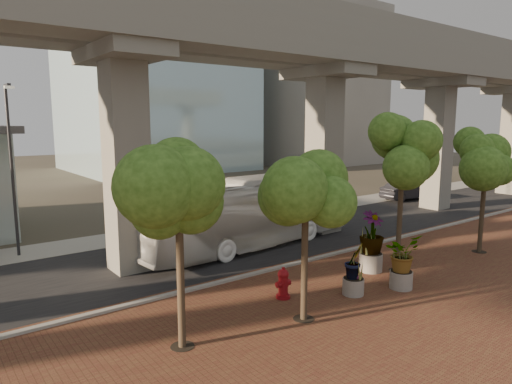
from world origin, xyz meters
TOP-DOWN VIEW (x-y plane):
  - ground at (0.00, 0.00)m, footprint 160.00×160.00m
  - brick_plaza at (0.00, -8.00)m, footprint 70.00×13.00m
  - asphalt_road at (0.00, 2.00)m, footprint 90.00×8.00m
  - curb_strip at (0.00, -2.00)m, footprint 70.00×0.25m
  - far_sidewalk at (0.00, 7.50)m, footprint 90.00×3.00m
  - transit_viaduct at (0.00, 2.00)m, footprint 72.00×5.60m
  - midrise_block at (38.00, 36.00)m, footprint 18.00×16.00m
  - transit_bus at (0.26, 1.83)m, footprint 12.98×4.14m
  - parked_car at (19.51, 5.51)m, footprint 4.92×2.16m
  - fire_hydrant at (-2.85, -4.72)m, footprint 0.59×0.53m
  - planter_front at (1.49, -6.74)m, footprint 1.96×1.96m
  - planter_right at (2.23, -4.66)m, footprint 2.47×2.47m
  - planter_left at (-0.50, -6.04)m, footprint 1.80×1.80m
  - street_tree_far_west at (-7.58, -5.76)m, footprint 3.38×3.38m
  - street_tree_near_west at (-3.48, -6.51)m, footprint 3.16×3.16m
  - street_tree_near_east at (3.21, -5.33)m, footprint 3.74×3.74m
  - street_tree_far_east at (8.96, -6.05)m, footprint 3.62×3.62m
  - streetlamp_west at (-9.59, 7.16)m, footprint 0.41×1.19m
  - streetlamp_east at (11.03, 6.54)m, footprint 0.38×1.11m

SIDE VIEW (x-z plane):
  - ground at x=0.00m, z-range 0.00..0.00m
  - asphalt_road at x=0.00m, z-range 0.00..0.04m
  - brick_plaza at x=0.00m, z-range 0.00..0.06m
  - far_sidewalk at x=0.00m, z-range 0.00..0.06m
  - curb_strip at x=0.00m, z-range 0.00..0.16m
  - fire_hydrant at x=-2.85m, z-range 0.04..1.21m
  - parked_car at x=19.51m, z-range 0.00..1.57m
  - planter_left at x=-0.50m, z-range 0.27..2.25m
  - planter_front at x=1.49m, z-range 0.29..2.45m
  - planter_right at x=2.23m, z-range 0.34..2.98m
  - transit_bus at x=0.26m, z-range 0.00..3.56m
  - street_tree_near_west at x=-3.48m, z-range 1.51..7.33m
  - streetlamp_east at x=11.03m, z-range 0.65..8.34m
  - street_tree_far_west at x=-7.58m, z-range 1.53..7.60m
  - street_tree_far_east at x=8.96m, z-range 1.58..7.96m
  - streetlamp_west at x=-9.59m, z-range 0.69..8.86m
  - street_tree_near_east at x=3.21m, z-range 1.77..8.63m
  - transit_viaduct at x=0.00m, z-range 1.09..13.49m
  - midrise_block at x=38.00m, z-range 0.00..24.00m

